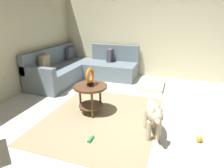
# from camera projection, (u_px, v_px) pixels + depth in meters

# --- Properties ---
(ground_plane) EXTENTS (6.00, 6.00, 0.10)m
(ground_plane) POSITION_uv_depth(u_px,v_px,m) (138.00, 132.00, 3.16)
(ground_plane) COLOR silver
(wall_right) EXTENTS (0.12, 6.00, 2.70)m
(wall_right) POSITION_uv_depth(u_px,v_px,m) (163.00, 28.00, 5.30)
(wall_right) COLOR beige
(wall_right) RESTS_ON ground_plane
(area_rug) EXTENTS (2.30, 1.90, 0.01)m
(area_rug) POSITION_uv_depth(u_px,v_px,m) (101.00, 118.00, 3.49)
(area_rug) COLOR tan
(area_rug) RESTS_ON ground_plane
(sectional_couch) EXTENTS (2.20, 2.25, 0.88)m
(sectional_couch) POSITION_uv_depth(u_px,v_px,m) (81.00, 69.00, 5.42)
(sectional_couch) COLOR slate
(sectional_couch) RESTS_ON ground_plane
(side_table) EXTENTS (0.60, 0.60, 0.54)m
(side_table) POSITION_uv_depth(u_px,v_px,m) (91.00, 92.00, 3.54)
(side_table) COLOR brown
(side_table) RESTS_ON ground_plane
(torus_sculpture) EXTENTS (0.28, 0.08, 0.33)m
(torus_sculpture) POSITION_uv_depth(u_px,v_px,m) (90.00, 76.00, 3.44)
(torus_sculpture) COLOR black
(torus_sculpture) RESTS_ON side_table
(dog_bed_mat) EXTENTS (0.80, 0.60, 0.09)m
(dog_bed_mat) POSITION_uv_depth(u_px,v_px,m) (151.00, 85.00, 4.92)
(dog_bed_mat) COLOR beige
(dog_bed_mat) RESTS_ON ground_plane
(dog) EXTENTS (0.83, 0.35, 0.63)m
(dog) POSITION_uv_depth(u_px,v_px,m) (153.00, 114.00, 2.85)
(dog) COLOR beige
(dog) RESTS_ON ground_plane
(dog_toy_ball) EXTENTS (0.09, 0.09, 0.09)m
(dog_toy_ball) POSITION_uv_depth(u_px,v_px,m) (199.00, 139.00, 2.84)
(dog_toy_ball) COLOR orange
(dog_toy_ball) RESTS_ON ground_plane
(dog_toy_rope) EXTENTS (0.14, 0.05, 0.05)m
(dog_toy_rope) POSITION_uv_depth(u_px,v_px,m) (91.00, 139.00, 2.87)
(dog_toy_rope) COLOR green
(dog_toy_rope) RESTS_ON ground_plane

